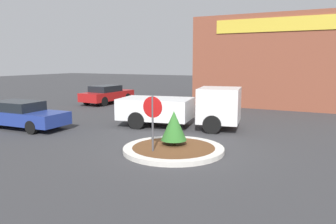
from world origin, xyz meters
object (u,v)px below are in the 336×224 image
(utility_truck, at_px, (183,107))
(stop_sign, at_px, (153,115))
(parked_sedan_blue, at_px, (21,114))
(parked_sedan_red, at_px, (107,94))

(utility_truck, bearing_deg, stop_sign, -88.09)
(utility_truck, height_order, parked_sedan_blue, utility_truck)
(stop_sign, bearing_deg, utility_truck, 101.97)
(parked_sedan_blue, bearing_deg, parked_sedan_red, 99.88)
(utility_truck, xyz_separation_m, parked_sedan_red, (-9.06, 5.91, -0.27))
(stop_sign, bearing_deg, parked_sedan_red, 132.86)
(parked_sedan_blue, bearing_deg, stop_sign, -10.96)
(parked_sedan_red, bearing_deg, utility_truck, -120.60)
(stop_sign, relative_size, utility_truck, 0.34)
(utility_truck, relative_size, parked_sedan_red, 1.32)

